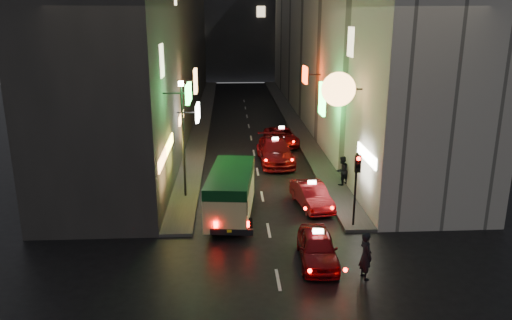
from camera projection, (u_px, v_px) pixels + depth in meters
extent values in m
cube|color=#34312F|center=(158.00, 22.00, 44.67)|extent=(6.00, 52.00, 18.00)
cube|color=#32FF4A|center=(188.00, 93.00, 24.50)|extent=(0.18, 1.83, 0.90)
cube|color=white|center=(198.00, 112.00, 30.99)|extent=(0.18, 1.88, 1.02)
cube|color=#FFAC59|center=(195.00, 81.00, 33.27)|extent=(0.18, 1.37, 1.60)
cube|color=#FFAC59|center=(162.00, 160.00, 23.78)|extent=(0.10, 2.85, 0.55)
cube|color=yellow|center=(169.00, 144.00, 26.56)|extent=(0.10, 3.13, 0.55)
cube|color=#FFAC59|center=(181.00, 118.00, 33.38)|extent=(0.10, 3.07, 0.55)
cube|color=#FFE5B2|center=(162.00, 61.00, 24.18)|extent=(0.06, 1.30, 1.60)
cube|color=#B3AFA4|center=(334.00, 22.00, 45.52)|extent=(6.00, 52.00, 18.00)
cylinder|color=#FFAC59|center=(338.00, 89.00, 25.17)|extent=(1.73, 0.18, 1.73)
cube|color=#32FF4A|center=(322.00, 99.00, 30.38)|extent=(0.18, 1.44, 1.93)
cube|color=#EE350B|center=(305.00, 75.00, 36.52)|extent=(0.18, 1.61, 1.21)
cube|color=white|center=(367.00, 155.00, 24.50)|extent=(0.10, 3.28, 0.55)
cube|color=#FFE5B2|center=(351.00, 42.00, 27.38)|extent=(0.06, 1.30, 1.60)
cube|color=#35353A|center=(239.00, 5.00, 75.19)|extent=(30.00, 10.00, 22.00)
cube|color=#474442|center=(203.00, 119.00, 47.39)|extent=(1.50, 52.00, 0.15)
cube|color=#474442|center=(292.00, 118.00, 47.83)|extent=(1.50, 52.00, 0.15)
cube|color=#CFC881|center=(231.00, 192.00, 24.26)|extent=(2.54, 5.73, 2.03)
cube|color=#0B3817|center=(231.00, 176.00, 24.04)|extent=(2.56, 5.75, 0.51)
cube|color=black|center=(231.00, 186.00, 24.47)|extent=(2.33, 3.53, 0.46)
cube|color=black|center=(232.00, 232.00, 21.90)|extent=(1.91, 0.39, 0.28)
cube|color=#FF0A05|center=(216.00, 225.00, 21.69)|extent=(0.17, 0.06, 0.26)
cube|color=#FF0A05|center=(248.00, 224.00, 21.76)|extent=(0.17, 0.06, 0.26)
cylinder|color=black|center=(215.00, 199.00, 26.20)|extent=(0.20, 0.70, 0.70)
cylinder|color=black|center=(250.00, 225.00, 22.89)|extent=(0.20, 0.70, 0.70)
imported|color=maroon|center=(318.00, 245.00, 20.07)|extent=(2.12, 4.71, 1.47)
cube|color=white|center=(318.00, 226.00, 19.83)|extent=(0.43, 0.20, 0.16)
sphere|color=#FF0A05|center=(310.00, 271.00, 18.01)|extent=(0.16, 0.16, 0.16)
sphere|color=#FF0A05|center=(345.00, 270.00, 18.08)|extent=(0.16, 0.16, 0.16)
imported|color=maroon|center=(312.00, 193.00, 25.85)|extent=(2.63, 4.86, 1.47)
cube|color=white|center=(312.00, 178.00, 25.61)|extent=(0.44, 0.25, 0.16)
sphere|color=#FF0A05|center=(305.00, 208.00, 23.80)|extent=(0.16, 0.16, 0.16)
sphere|color=#FF0A05|center=(332.00, 208.00, 23.87)|extent=(0.16, 0.16, 0.16)
imported|color=maroon|center=(275.00, 149.00, 33.53)|extent=(2.60, 5.89, 1.85)
cube|color=white|center=(275.00, 135.00, 33.24)|extent=(0.43, 0.20, 0.16)
sphere|color=#FF0A05|center=(266.00, 160.00, 30.95)|extent=(0.16, 0.16, 0.16)
sphere|color=#FF0A05|center=(292.00, 160.00, 31.04)|extent=(0.16, 0.16, 0.16)
imported|color=maroon|center=(281.00, 135.00, 38.23)|extent=(2.43, 4.86, 1.49)
cube|color=white|center=(282.00, 125.00, 37.99)|extent=(0.44, 0.23, 0.16)
sphere|color=#FF0A05|center=(275.00, 142.00, 36.15)|extent=(0.16, 0.16, 0.16)
sphere|color=#FF0A05|center=(293.00, 142.00, 36.22)|extent=(0.16, 0.16, 0.16)
imported|color=black|center=(366.00, 252.00, 18.73)|extent=(0.61, 0.79, 2.13)
imported|color=black|center=(342.00, 169.00, 28.70)|extent=(0.85, 0.79, 1.93)
cylinder|color=black|center=(355.00, 190.00, 22.97)|extent=(0.10, 0.10, 3.50)
cube|color=black|center=(358.00, 164.00, 22.43)|extent=(0.26, 0.18, 0.80)
sphere|color=#FF0A05|center=(359.00, 159.00, 22.25)|extent=(0.18, 0.18, 0.18)
sphere|color=black|center=(358.00, 164.00, 22.33)|extent=(0.17, 0.17, 0.17)
sphere|color=black|center=(358.00, 170.00, 22.40)|extent=(0.17, 0.17, 0.17)
cylinder|color=black|center=(183.00, 142.00, 26.40)|extent=(0.12, 0.12, 6.00)
cylinder|color=#FFE5BF|center=(181.00, 84.00, 25.53)|extent=(0.28, 0.28, 0.25)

